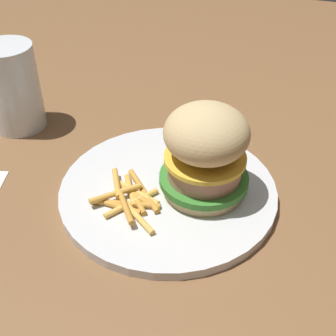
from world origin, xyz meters
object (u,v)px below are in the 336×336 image
fries_pile (130,198)px  drink_glass (14,92)px  sandwich (205,153)px  plate (168,191)px

fries_pile → drink_glass: drink_glass is taller
fries_pile → drink_glass: size_ratio=0.78×
fries_pile → sandwich: bearing=-60.2°
plate → fries_pile: 0.05m
sandwich → drink_glass: same height
fries_pile → plate: bearing=-42.2°
plate → fries_pile: fries_pile is taller
plate → sandwich: bearing=-82.1°
plate → drink_glass: 0.28m
plate → sandwich: (0.01, -0.04, 0.06)m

